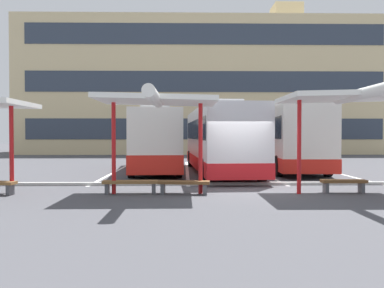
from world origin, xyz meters
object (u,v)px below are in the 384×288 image
object	(u,v)px
coach_bus_0	(155,141)
waiting_shelter_1	(157,102)
bench_3	(184,184)
coach_bus_1	(219,140)
bench_2	(131,184)
coach_bus_2	(288,139)
waiting_shelter_2	(350,98)
bench_4	(344,183)

from	to	relation	value
coach_bus_0	waiting_shelter_1	xyz separation A→B (m)	(0.72, -8.92, 1.44)
bench_3	coach_bus_1	bearing A→B (deg)	76.28
coach_bus_1	bench_2	size ratio (longest dim) A/B	6.29
coach_bus_2	waiting_shelter_2	bearing A→B (deg)	-92.42
coach_bus_2	waiting_shelter_1	size ratio (longest dim) A/B	2.24
coach_bus_1	bench_4	bearing A→B (deg)	-63.61
coach_bus_2	bench_3	xyz separation A→B (m)	(-5.87, -9.15, -1.44)
waiting_shelter_1	bench_2	size ratio (longest dim) A/B	2.50
coach_bus_0	waiting_shelter_1	size ratio (longest dim) A/B	2.22
coach_bus_1	bench_3	bearing A→B (deg)	-103.72
coach_bus_0	waiting_shelter_2	xyz separation A→B (m)	(7.09, -9.05, 1.56)
coach_bus_1	coach_bus_2	world-z (taller)	coach_bus_2
coach_bus_0	bench_4	world-z (taller)	coach_bus_0
coach_bus_1	waiting_shelter_1	size ratio (longest dim) A/B	2.52
bench_3	bench_4	world-z (taller)	same
coach_bus_0	coach_bus_1	size ratio (longest dim) A/B	0.88
coach_bus_0	coach_bus_1	distance (m)	3.68
coach_bus_0	bench_2	distance (m)	8.75
coach_bus_0	coach_bus_2	distance (m)	7.49
coach_bus_0	coach_bus_2	xyz separation A→B (m)	(7.48, 0.36, 0.15)
coach_bus_1	bench_3	world-z (taller)	coach_bus_1
coach_bus_2	coach_bus_1	bearing A→B (deg)	-158.10
bench_2	waiting_shelter_1	bearing A→B (deg)	-16.55
coach_bus_0	coach_bus_1	xyz separation A→B (m)	(3.46, -1.26, 0.08)
coach_bus_2	bench_2	size ratio (longest dim) A/B	5.60
coach_bus_1	waiting_shelter_2	size ratio (longest dim) A/B	2.38
coach_bus_0	bench_4	xyz separation A→B (m)	(7.09, -8.58, -1.30)
coach_bus_2	bench_3	bearing A→B (deg)	-122.67
waiting_shelter_1	bench_3	world-z (taller)	waiting_shelter_1
waiting_shelter_2	waiting_shelter_1	bearing A→B (deg)	178.84
waiting_shelter_1	waiting_shelter_2	size ratio (longest dim) A/B	0.95
coach_bus_0	coach_bus_2	world-z (taller)	coach_bus_2
coach_bus_0	coach_bus_1	world-z (taller)	coach_bus_1
bench_2	waiting_shelter_2	size ratio (longest dim) A/B	0.38
coach_bus_2	bench_2	distance (m)	11.92
coach_bus_1	bench_2	xyz separation A→B (m)	(-3.64, -7.39, -1.37)
coach_bus_1	bench_3	xyz separation A→B (m)	(-1.84, -7.53, -1.38)
waiting_shelter_1	waiting_shelter_2	xyz separation A→B (m)	(6.37, -0.13, 0.12)
coach_bus_1	bench_4	distance (m)	8.28
coach_bus_0	bench_3	world-z (taller)	coach_bus_0
coach_bus_1	waiting_shelter_1	world-z (taller)	coach_bus_1
bench_2	bench_4	world-z (taller)	same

